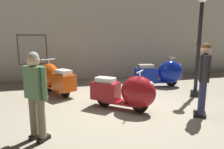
{
  "coord_description": "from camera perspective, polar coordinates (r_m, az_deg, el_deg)",
  "views": [
    {
      "loc": [
        -1.73,
        -4.46,
        1.74
      ],
      "look_at": [
        -0.09,
        1.46,
        0.64
      ],
      "focal_mm": 30.57,
      "sensor_mm": 36.0,
      "label": 1
    }
  ],
  "objects": [
    {
      "name": "scooter_1",
      "position": [
        4.78,
        4.71,
        -5.3
      ],
      "size": [
        1.58,
        1.47,
        1.03
      ],
      "rotation": [
        0.0,
        0.0,
        -0.72
      ],
      "color": "black",
      "rests_on": "ground"
    },
    {
      "name": "showroom_back_wall",
      "position": [
        8.82,
        -4.33,
        11.5
      ],
      "size": [
        18.0,
        0.24,
        3.91
      ],
      "color": "#ADA89E",
      "rests_on": "ground"
    },
    {
      "name": "scooter_2",
      "position": [
        7.46,
        14.99,
        0.34
      ],
      "size": [
        1.89,
        0.74,
        1.13
      ],
      "rotation": [
        0.0,
        0.0,
        -0.12
      ],
      "color": "black",
      "rests_on": "ground"
    },
    {
      "name": "ground_plane",
      "position": [
        5.09,
        5.49,
        -9.9
      ],
      "size": [
        60.0,
        60.0,
        0.0
      ],
      "primitive_type": "plane",
      "color": "gray"
    },
    {
      "name": "lamppost",
      "position": [
        6.42,
        24.61,
        9.05
      ],
      "size": [
        0.29,
        0.29,
        3.11
      ],
      "color": "black",
      "rests_on": "ground"
    },
    {
      "name": "scooter_0",
      "position": [
        6.66,
        -17.04,
        -0.97
      ],
      "size": [
        1.31,
        1.85,
        1.11
      ],
      "rotation": [
        0.0,
        0.0,
        2.05
      ],
      "color": "black",
      "rests_on": "ground"
    },
    {
      "name": "visitor_0",
      "position": [
        4.76,
        25.77,
        -0.07
      ],
      "size": [
        0.42,
        0.47,
        1.69
      ],
      "rotation": [
        0.0,
        0.0,
        2.49
      ],
      "color": "black",
      "rests_on": "ground"
    },
    {
      "name": "visitor_1",
      "position": [
        3.49,
        -21.89,
        -4.46
      ],
      "size": [
        0.4,
        0.41,
        1.56
      ],
      "rotation": [
        0.0,
        0.0,
        0.77
      ],
      "color": "black",
      "rests_on": "ground"
    }
  ]
}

